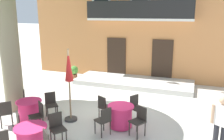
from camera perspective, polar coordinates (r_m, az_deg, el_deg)
The scene contains 19 objects.
ground_plane at distance 9.09m, azimuth -0.10°, elevation -10.44°, with size 120.00×120.00×0.00m, color beige.
building_facade at distance 15.10m, azimuth 8.47°, elevation 13.64°, with size 13.00×5.09×7.50m.
entrance_step_platform at distance 12.63m, azimuth 5.10°, elevation -2.92°, with size 6.09×2.17×0.25m, color silver.
cafe_table_near_tree at distance 7.00m, azimuth -18.70°, elevation -15.42°, with size 0.86×0.86×0.76m.
cafe_chair_near_tree_1 at distance 7.18m, azimuth -12.99°, elevation -13.03°, with size 0.56×0.56×0.91m.
cafe_chair_near_tree_2 at distance 7.59m, azimuth -20.62°, elevation -12.06°, with size 0.56×0.56×0.91m.
cafe_table_middle at distance 8.84m, azimuth -19.09°, elevation -9.21°, with size 0.86×0.86×0.76m.
cafe_chair_middle_0 at distance 9.49m, azimuth -19.55°, elevation -6.76°, with size 0.56×0.56×0.91m.
cafe_chair_middle_1 at distance 8.68m, azimuth -24.06°, elevation -9.10°, with size 0.57×0.57×0.91m.
cafe_chair_middle_2 at distance 8.13m, azimuth -17.26°, elevation -10.04°, with size 0.56×0.56×0.91m.
cafe_chair_middle_3 at distance 8.94m, azimuth -14.38°, elevation -7.67°, with size 0.57×0.57×0.91m.
cafe_table_front at distance 7.98m, azimuth 2.10°, elevation -10.94°, with size 0.86×0.86×0.76m.
cafe_chair_front_0 at distance 8.43m, azimuth 5.77°, elevation -8.59°, with size 0.55×0.55×0.91m.
cafe_chair_front_1 at distance 8.39m, azimuth -1.89°, elevation -8.66°, with size 0.54×0.54×0.91m.
cafe_chair_front_2 at distance 7.44m, azimuth -1.92°, elevation -11.70°, with size 0.55×0.55×0.91m.
cafe_chair_front_3 at distance 7.49m, azimuth 6.50°, elevation -11.59°, with size 0.55×0.55×0.91m.
cafe_umbrella at distance 8.16m, azimuth -10.23°, elevation -1.08°, with size 0.44×0.44×2.55m.
ground_planter_left at distance 13.61m, azimuth -9.02°, elevation -0.44°, with size 0.45×0.45×0.79m.
pedestrian_mid_plaza at distance 6.94m, azimuth 24.60°, elevation -11.29°, with size 0.53×0.36×1.65m.
Camera 1 is at (2.82, -7.81, 3.71)m, focal length 38.25 mm.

